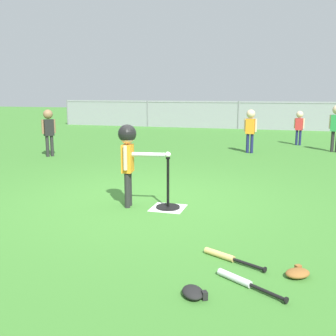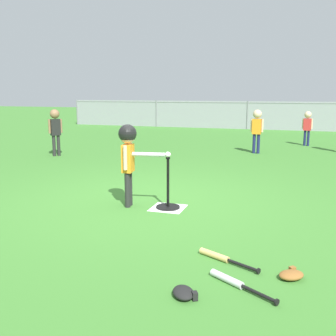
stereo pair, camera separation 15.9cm
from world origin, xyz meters
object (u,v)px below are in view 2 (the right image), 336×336
at_px(fielder_deep_center, 307,124).
at_px(glove_by_plate, 184,293).
at_px(baseball_on_tee, 168,155).
at_px(fielder_near_left, 55,126).
at_px(batter_child, 128,149).
at_px(fielder_near_right, 257,125).
at_px(spare_bat_silver, 233,282).
at_px(glove_near_bats, 291,275).
at_px(spare_bat_wood, 220,257).
at_px(batting_tee, 168,200).

height_order(fielder_deep_center, glove_by_plate, fielder_deep_center).
bearing_deg(baseball_on_tee, fielder_near_left, 139.63).
distance_m(baseball_on_tee, batter_child, 0.54).
relative_size(batter_child, fielder_near_right, 1.02).
relative_size(fielder_near_left, fielder_deep_center, 1.14).
distance_m(spare_bat_silver, glove_near_bats, 0.52).
relative_size(batter_child, fielder_deep_center, 1.13).
bearing_deg(baseball_on_tee, spare_bat_wood, -55.94).
bearing_deg(glove_by_plate, baseball_on_tee, 110.92).
height_order(batting_tee, glove_near_bats, batting_tee).
bearing_deg(fielder_deep_center, batter_child, -108.43).
height_order(batting_tee, spare_bat_wood, batting_tee).
height_order(batter_child, spare_bat_silver, batter_child).
xyz_separation_m(fielder_near_left, glove_near_bats, (5.55, -4.98, -0.69)).
bearing_deg(fielder_near_left, baseball_on_tee, -40.37).
distance_m(fielder_near_left, glove_by_plate, 7.35).
distance_m(batting_tee, spare_bat_silver, 2.23).
bearing_deg(batter_child, fielder_deep_center, 71.57).
distance_m(batting_tee, baseball_on_tee, 0.62).
bearing_deg(fielder_near_left, spare_bat_wood, -44.28).
distance_m(batter_child, fielder_near_left, 4.83).
bearing_deg(fielder_near_right, spare_bat_wood, -87.12).
bearing_deg(batter_child, fielder_near_left, 134.88).
bearing_deg(batter_child, spare_bat_wood, -42.29).
relative_size(spare_bat_wood, glove_near_bats, 2.22).
relative_size(spare_bat_silver, glove_by_plate, 2.16).
height_order(baseball_on_tee, fielder_near_right, fielder_near_right).
bearing_deg(glove_near_bats, fielder_near_right, 98.04).
distance_m(spare_bat_wood, glove_by_plate, 0.76).
height_order(fielder_near_right, fielder_deep_center, fielder_near_right).
height_order(baseball_on_tee, glove_by_plate, baseball_on_tee).
distance_m(baseball_on_tee, glove_by_plate, 2.45).
bearing_deg(batting_tee, spare_bat_wood, -55.94).
xyz_separation_m(baseball_on_tee, spare_bat_wood, (0.98, -1.45, -0.70)).
distance_m(baseball_on_tee, spare_bat_wood, 1.88).
relative_size(fielder_near_right, fielder_near_left, 0.98).
bearing_deg(fielder_deep_center, spare_bat_silver, -94.50).
relative_size(batting_tee, glove_by_plate, 2.56).
distance_m(fielder_near_left, glove_near_bats, 7.49).
xyz_separation_m(spare_bat_wood, glove_by_plate, (-0.14, -0.75, 0.01)).
relative_size(baseball_on_tee, glove_by_plate, 0.27).
bearing_deg(baseball_on_tee, fielder_near_right, 83.06).
bearing_deg(fielder_near_right, baseball_on_tee, -96.94).
xyz_separation_m(batter_child, fielder_deep_center, (2.41, 7.24, -0.16)).
bearing_deg(glove_near_bats, baseball_on_tee, 134.76).
bearing_deg(spare_bat_silver, glove_near_bats, 30.58).
bearing_deg(baseball_on_tee, fielder_deep_center, 75.29).
bearing_deg(glove_by_plate, spare_bat_wood, 79.50).
bearing_deg(fielder_near_right, glove_near_bats, -81.96).
xyz_separation_m(fielder_near_right, fielder_deep_center, (1.24, 1.90, -0.07)).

